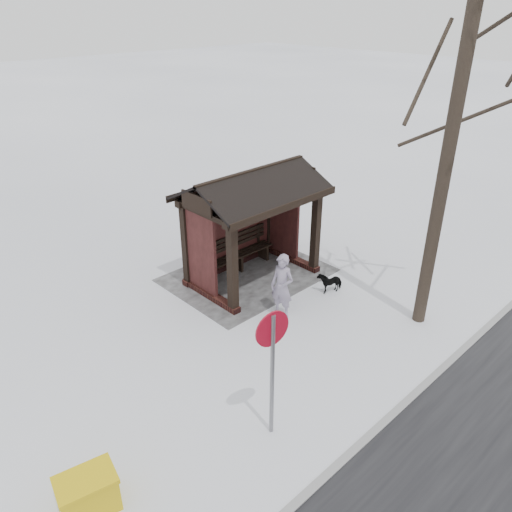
{
  "coord_description": "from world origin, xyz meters",
  "views": [
    {
      "loc": [
        8.18,
        8.7,
        6.83
      ],
      "look_at": [
        0.64,
        0.8,
        1.2
      ],
      "focal_mm": 35.0,
      "sensor_mm": 36.0,
      "label": 1
    }
  ],
  "objects_px": {
    "grit_bin": "(88,494)",
    "road_sign": "(272,349)",
    "bus_shelter": "(248,203)",
    "tree_near": "(468,41)",
    "pedestrian": "(282,286)",
    "dog": "(330,282)"
  },
  "relations": [
    {
      "from": "bus_shelter",
      "to": "dog",
      "type": "height_order",
      "value": "bus_shelter"
    },
    {
      "from": "pedestrian",
      "to": "road_sign",
      "type": "bearing_deg",
      "value": -58.83
    },
    {
      "from": "pedestrian",
      "to": "dog",
      "type": "distance_m",
      "value": 1.84
    },
    {
      "from": "bus_shelter",
      "to": "pedestrian",
      "type": "xyz_separation_m",
      "value": [
        0.76,
        1.97,
        -1.35
      ]
    },
    {
      "from": "tree_near",
      "to": "road_sign",
      "type": "xyz_separation_m",
      "value": [
        5.02,
        -0.0,
        -4.36
      ]
    },
    {
      "from": "dog",
      "to": "road_sign",
      "type": "relative_size",
      "value": 0.26
    },
    {
      "from": "pedestrian",
      "to": "road_sign",
      "type": "height_order",
      "value": "road_sign"
    },
    {
      "from": "pedestrian",
      "to": "dog",
      "type": "bearing_deg",
      "value": 78.22
    },
    {
      "from": "road_sign",
      "to": "pedestrian",
      "type": "bearing_deg",
      "value": -130.86
    },
    {
      "from": "bus_shelter",
      "to": "road_sign",
      "type": "relative_size",
      "value": 1.43
    },
    {
      "from": "pedestrian",
      "to": "dog",
      "type": "height_order",
      "value": "pedestrian"
    },
    {
      "from": "grit_bin",
      "to": "pedestrian",
      "type": "bearing_deg",
      "value": -152.88
    },
    {
      "from": "dog",
      "to": "grit_bin",
      "type": "xyz_separation_m",
      "value": [
        7.56,
        1.53,
        0.06
      ]
    },
    {
      "from": "dog",
      "to": "bus_shelter",
      "type": "bearing_deg",
      "value": -135.19
    },
    {
      "from": "tree_near",
      "to": "road_sign",
      "type": "relative_size",
      "value": 3.59
    },
    {
      "from": "grit_bin",
      "to": "road_sign",
      "type": "height_order",
      "value": "road_sign"
    },
    {
      "from": "tree_near",
      "to": "pedestrian",
      "type": "distance_m",
      "value": 6.27
    },
    {
      "from": "bus_shelter",
      "to": "grit_bin",
      "type": "xyz_separation_m",
      "value": [
        6.57,
        3.58,
        -1.83
      ]
    },
    {
      "from": "bus_shelter",
      "to": "tree_near",
      "type": "height_order",
      "value": "tree_near"
    },
    {
      "from": "grit_bin",
      "to": "tree_near",
      "type": "bearing_deg",
      "value": -173.84
    },
    {
      "from": "road_sign",
      "to": "tree_near",
      "type": "bearing_deg",
      "value": -171.68
    },
    {
      "from": "bus_shelter",
      "to": "grit_bin",
      "type": "distance_m",
      "value": 7.7
    }
  ]
}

